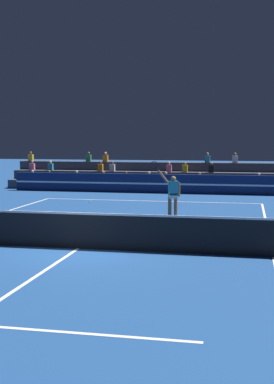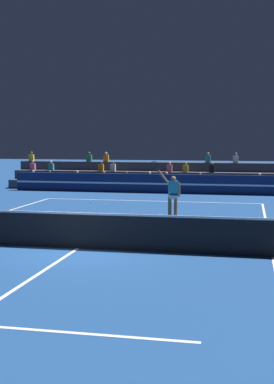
{
  "view_description": "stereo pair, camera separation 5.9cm",
  "coord_description": "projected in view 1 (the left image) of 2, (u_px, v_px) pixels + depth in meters",
  "views": [
    {
      "loc": [
        4.74,
        -14.55,
        3.2
      ],
      "look_at": [
        0.58,
        5.63,
        1.1
      ],
      "focal_mm": 50.0,
      "sensor_mm": 36.0,
      "label": 1
    },
    {
      "loc": [
        4.8,
        -14.54,
        3.2
      ],
      "look_at": [
        0.58,
        5.63,
        1.1
      ],
      "focal_mm": 50.0,
      "sensor_mm": 36.0,
      "label": 2
    }
  ],
  "objects": [
    {
      "name": "tennis_net",
      "position": [
        78.0,
        230.0,
        15.4
      ],
      "size": [
        12.0,
        0.1,
        1.1
      ],
      "color": "slate",
      "rests_on": "ground"
    },
    {
      "name": "tennis_ball",
      "position": [
        90.0,
        202.0,
        26.44
      ],
      "size": [
        0.07,
        0.07,
        0.07
      ],
      "primitive_type": "sphere",
      "color": "#C6DB33",
      "rests_on": "ground"
    },
    {
      "name": "ground_plane",
      "position": [
        78.0,
        249.0,
        15.46
      ],
      "size": [
        120.0,
        120.0,
        0.0
      ],
      "primitive_type": "plane",
      "color": "navy"
    },
    {
      "name": "tennis_player",
      "position": [
        172.0,
        195.0,
        20.86
      ],
      "size": [
        1.18,
        0.57,
        2.36
      ],
      "color": "brown",
      "rests_on": "ground"
    },
    {
      "name": "sponsor_banner_wall",
      "position": [
        163.0,
        184.0,
        30.83
      ],
      "size": [
        18.0,
        0.26,
        1.1
      ],
      "color": "navy",
      "rests_on": "ground"
    },
    {
      "name": "bleacher_stand",
      "position": [
        169.0,
        179.0,
        33.29
      ],
      "size": [
        20.02,
        2.85,
        2.28
      ],
      "color": "#383D4C",
      "rests_on": "ground"
    },
    {
      "name": "court_lines",
      "position": [
        78.0,
        249.0,
        15.45
      ],
      "size": [
        11.1,
        23.9,
        0.01
      ],
      "color": "white",
      "rests_on": "ground"
    }
  ]
}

